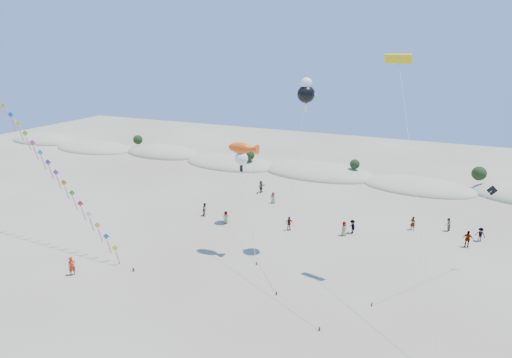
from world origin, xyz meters
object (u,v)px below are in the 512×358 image
object	(u,v)px
kite_train	(22,130)
parafoil_kite	(399,64)
flyer_foreground	(72,266)
fish_kite	(243,148)

from	to	relation	value
kite_train	parafoil_kite	xyz separation A→B (m)	(37.23, 6.07, 7.17)
kite_train	flyer_foreground	xyz separation A→B (m)	(11.25, -5.74, -10.83)
kite_train	flyer_foreground	distance (m)	16.64
parafoil_kite	flyer_foreground	size ratio (longest dim) A/B	10.81
kite_train	flyer_foreground	world-z (taller)	kite_train
fish_kite	parafoil_kite	world-z (taller)	parafoil_kite
fish_kite	parafoil_kite	size ratio (longest dim) A/B	0.63
fish_kite	kite_train	bearing A→B (deg)	-167.60
fish_kite	parafoil_kite	bearing A→B (deg)	3.65
kite_train	fish_kite	xyz separation A→B (m)	(23.67, 5.20, -0.86)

